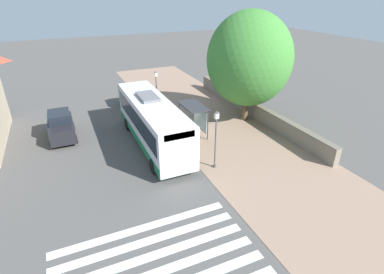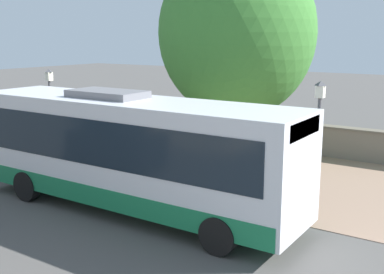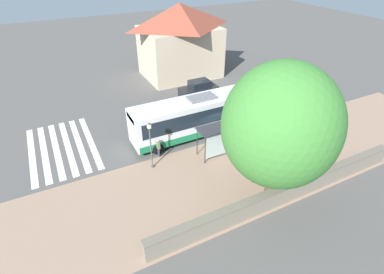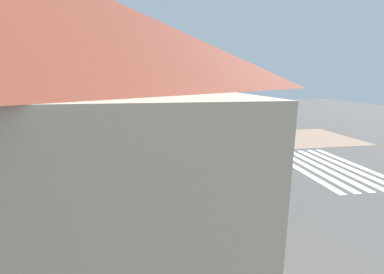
{
  "view_description": "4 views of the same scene",
  "coord_description": "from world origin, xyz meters",
  "px_view_note": "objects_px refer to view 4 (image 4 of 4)",
  "views": [
    {
      "loc": [
        7.41,
        21.82,
        10.92
      ],
      "look_at": [
        -0.81,
        3.39,
        0.85
      ],
      "focal_mm": 28.0,
      "sensor_mm": 36.0,
      "label": 1
    },
    {
      "loc": [
        12.61,
        11.22,
        5.34
      ],
      "look_at": [
        1.61,
        3.95,
        2.58
      ],
      "focal_mm": 45.0,
      "sensor_mm": 36.0,
      "label": 2
    },
    {
      "loc": [
        -18.81,
        12.3,
        14.8
      ],
      "look_at": [
        -1.12,
        3.24,
        1.88
      ],
      "focal_mm": 28.0,
      "sensor_mm": 36.0,
      "label": 3
    },
    {
      "loc": [
        21.31,
        -0.38,
        6.32
      ],
      "look_at": [
        0.15,
        3.17,
        1.58
      ],
      "focal_mm": 24.0,
      "sensor_mm": 36.0,
      "label": 4
    }
  ],
  "objects_px": {
    "street_lamp_far": "(227,124)",
    "shade_tree": "(156,88)",
    "bus": "(177,138)",
    "parked_car_far_lane": "(115,183)",
    "pedestrian": "(220,143)",
    "bus_shelter": "(170,127)",
    "bench": "(144,141)",
    "parked_car_behind_bus": "(63,153)",
    "street_lamp_near": "(98,129)"
  },
  "relations": [
    {
      "from": "pedestrian",
      "to": "street_lamp_near",
      "type": "xyz_separation_m",
      "value": [
        -0.77,
        -10.29,
        1.43
      ]
    },
    {
      "from": "pedestrian",
      "to": "parked_car_far_lane",
      "type": "relative_size",
      "value": 0.4
    },
    {
      "from": "bus_shelter",
      "to": "street_lamp_far",
      "type": "height_order",
      "value": "street_lamp_far"
    },
    {
      "from": "street_lamp_far",
      "to": "shade_tree",
      "type": "xyz_separation_m",
      "value": [
        -6.4,
        -6.21,
        3.07
      ]
    },
    {
      "from": "pedestrian",
      "to": "parked_car_behind_bus",
      "type": "distance_m",
      "value": 12.63
    },
    {
      "from": "shade_tree",
      "to": "parked_car_far_lane",
      "type": "relative_size",
      "value": 2.25
    },
    {
      "from": "bus",
      "to": "bus_shelter",
      "type": "distance_m",
      "value": 3.66
    },
    {
      "from": "bus",
      "to": "shade_tree",
      "type": "relative_size",
      "value": 1.17
    },
    {
      "from": "parked_car_behind_bus",
      "to": "parked_car_far_lane",
      "type": "xyz_separation_m",
      "value": [
        6.83,
        4.57,
        0.06
      ]
    },
    {
      "from": "pedestrian",
      "to": "bench",
      "type": "distance_m",
      "value": 7.6
    },
    {
      "from": "bus_shelter",
      "to": "bench",
      "type": "bearing_deg",
      "value": -124.62
    },
    {
      "from": "street_lamp_near",
      "to": "shade_tree",
      "type": "relative_size",
      "value": 0.43
    },
    {
      "from": "bus_shelter",
      "to": "pedestrian",
      "type": "distance_m",
      "value": 4.82
    },
    {
      "from": "parked_car_behind_bus",
      "to": "bus",
      "type": "bearing_deg",
      "value": 87.1
    },
    {
      "from": "street_lamp_near",
      "to": "bus",
      "type": "bearing_deg",
      "value": 69.25
    },
    {
      "from": "bus_shelter",
      "to": "bench",
      "type": "distance_m",
      "value": 3.36
    },
    {
      "from": "bench",
      "to": "street_lamp_near",
      "type": "bearing_deg",
      "value": -51.43
    },
    {
      "from": "bus",
      "to": "bench",
      "type": "distance_m",
      "value": 6.1
    },
    {
      "from": "street_lamp_far",
      "to": "shade_tree",
      "type": "bearing_deg",
      "value": -135.86
    },
    {
      "from": "bus",
      "to": "street_lamp_far",
      "type": "bearing_deg",
      "value": 118.86
    },
    {
      "from": "bus",
      "to": "street_lamp_near",
      "type": "xyz_separation_m",
      "value": [
        -2.39,
        -6.31,
        0.49
      ]
    },
    {
      "from": "bus",
      "to": "bus_shelter",
      "type": "bearing_deg",
      "value": -176.36
    },
    {
      "from": "pedestrian",
      "to": "street_lamp_near",
      "type": "height_order",
      "value": "street_lamp_near"
    },
    {
      "from": "shade_tree",
      "to": "parked_car_far_lane",
      "type": "height_order",
      "value": "shade_tree"
    },
    {
      "from": "bus_shelter",
      "to": "pedestrian",
      "type": "xyz_separation_m",
      "value": [
        2.02,
        4.22,
        -1.15
      ]
    },
    {
      "from": "pedestrian",
      "to": "street_lamp_near",
      "type": "distance_m",
      "value": 10.42
    },
    {
      "from": "bus",
      "to": "bench",
      "type": "height_order",
      "value": "bus"
    },
    {
      "from": "pedestrian",
      "to": "shade_tree",
      "type": "xyz_separation_m",
      "value": [
        -7.51,
        -5.22,
        4.53
      ]
    },
    {
      "from": "shade_tree",
      "to": "parked_car_far_lane",
      "type": "bearing_deg",
      "value": -10.13
    },
    {
      "from": "pedestrian",
      "to": "parked_car_far_lane",
      "type": "height_order",
      "value": "parked_car_far_lane"
    },
    {
      "from": "street_lamp_near",
      "to": "bench",
      "type": "bearing_deg",
      "value": 128.57
    },
    {
      "from": "parked_car_behind_bus",
      "to": "parked_car_far_lane",
      "type": "bearing_deg",
      "value": 33.77
    },
    {
      "from": "shade_tree",
      "to": "parked_car_behind_bus",
      "type": "bearing_deg",
      "value": -40.17
    },
    {
      "from": "pedestrian",
      "to": "street_lamp_far",
      "type": "relative_size",
      "value": 0.41
    },
    {
      "from": "bench",
      "to": "bus_shelter",
      "type": "bearing_deg",
      "value": 55.38
    },
    {
      "from": "street_lamp_near",
      "to": "street_lamp_far",
      "type": "xyz_separation_m",
      "value": [
        -0.35,
        11.28,
        0.02
      ]
    },
    {
      "from": "bus_shelter",
      "to": "pedestrian",
      "type": "relative_size",
      "value": 1.75
    },
    {
      "from": "street_lamp_far",
      "to": "parked_car_far_lane",
      "type": "relative_size",
      "value": 0.97
    },
    {
      "from": "pedestrian",
      "to": "bus_shelter",
      "type": "bearing_deg",
      "value": -115.62
    },
    {
      "from": "pedestrian",
      "to": "parked_car_behind_bus",
      "type": "xyz_separation_m",
      "value": [
        1.19,
        -12.57,
        0.0
      ]
    },
    {
      "from": "bench",
      "to": "parked_car_far_lane",
      "type": "distance_m",
      "value": 11.8
    },
    {
      "from": "pedestrian",
      "to": "shade_tree",
      "type": "height_order",
      "value": "shade_tree"
    },
    {
      "from": "street_lamp_near",
      "to": "parked_car_far_lane",
      "type": "bearing_deg",
      "value": 14.62
    },
    {
      "from": "bench",
      "to": "street_lamp_far",
      "type": "xyz_separation_m",
      "value": [
        2.57,
        7.61,
        1.95
      ]
    },
    {
      "from": "bus",
      "to": "parked_car_behind_bus",
      "type": "distance_m",
      "value": 8.65
    },
    {
      "from": "bus_shelter",
      "to": "parked_car_far_lane",
      "type": "distance_m",
      "value": 10.79
    },
    {
      "from": "pedestrian",
      "to": "parked_car_behind_bus",
      "type": "relative_size",
      "value": 0.39
    },
    {
      "from": "parked_car_far_lane",
      "to": "bus",
      "type": "bearing_deg",
      "value": 147.91
    },
    {
      "from": "street_lamp_far",
      "to": "parked_car_behind_bus",
      "type": "relative_size",
      "value": 0.96
    },
    {
      "from": "shade_tree",
      "to": "parked_car_behind_bus",
      "type": "height_order",
      "value": "shade_tree"
    }
  ]
}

